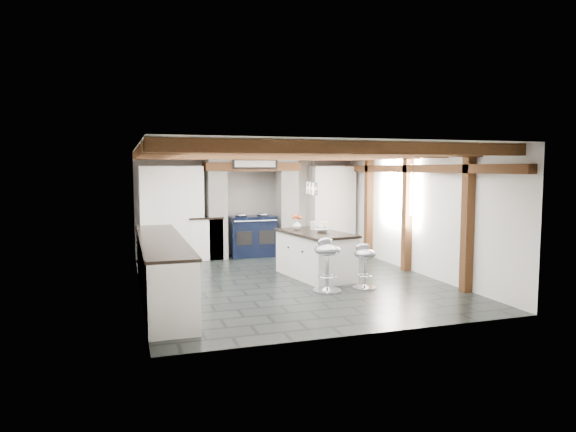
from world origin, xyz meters
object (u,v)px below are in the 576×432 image
object	(u,v)px
kitchen_island	(315,254)
bar_stool_near	(365,261)
range_cooker	(252,235)
bar_stool_far	(327,258)

from	to	relation	value
kitchen_island	bar_stool_near	xyz separation A→B (m)	(0.45, -1.08, 0.03)
kitchen_island	range_cooker	bearing A→B (deg)	93.10
range_cooker	bar_stool_near	bearing A→B (deg)	-74.44
kitchen_island	bar_stool_far	size ratio (longest dim) A/B	2.06
kitchen_island	bar_stool_near	bearing A→B (deg)	-76.31
bar_stool_near	bar_stool_far	size ratio (longest dim) A/B	0.85
range_cooker	bar_stool_near	xyz separation A→B (m)	(0.99, -3.57, -0.01)
range_cooker	kitchen_island	bearing A→B (deg)	-77.77
kitchen_island	bar_stool_far	distance (m)	1.13
bar_stool_near	bar_stool_far	world-z (taller)	bar_stool_far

